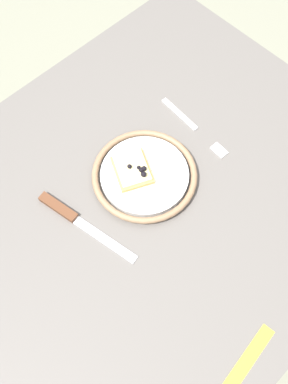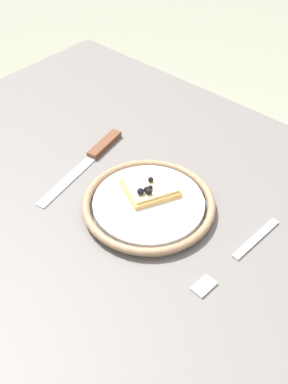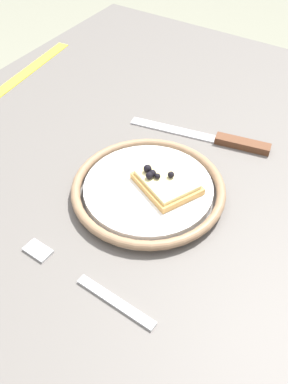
% 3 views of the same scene
% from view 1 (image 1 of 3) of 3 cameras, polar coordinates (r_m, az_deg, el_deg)
% --- Properties ---
extents(ground_plane, '(6.00, 6.00, 0.00)m').
position_cam_1_polar(ground_plane, '(1.65, -0.04, -12.32)').
color(ground_plane, gray).
extents(dining_table, '(1.02, 0.83, 0.76)m').
position_cam_1_polar(dining_table, '(1.02, -0.06, -3.34)').
color(dining_table, '#5B5651').
rests_on(dining_table, ground_plane).
extents(plate, '(0.22, 0.22, 0.02)m').
position_cam_1_polar(plate, '(0.95, 0.07, 2.14)').
color(plate, white).
rests_on(plate, dining_table).
extents(pizza_slice_near, '(0.10, 0.11, 0.03)m').
position_cam_1_polar(pizza_slice_near, '(0.94, -1.45, 2.85)').
color(pizza_slice_near, tan).
rests_on(pizza_slice_near, plate).
extents(knife, '(0.06, 0.24, 0.01)m').
position_cam_1_polar(knife, '(0.93, -9.26, -2.99)').
color(knife, silver).
rests_on(knife, dining_table).
extents(fork, '(0.03, 0.20, 0.00)m').
position_cam_1_polar(fork, '(1.03, 6.35, 8.14)').
color(fork, silver).
rests_on(fork, dining_table).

